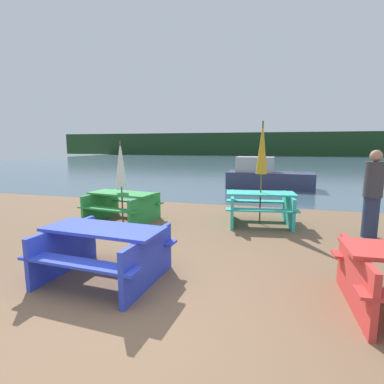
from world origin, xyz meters
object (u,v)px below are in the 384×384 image
object	(u,v)px
picnic_table_blue	(104,248)
umbrella_gold	(262,149)
person	(373,194)
umbrella_white	(121,164)
boat	(266,177)
picnic_table_teal	(260,205)
picnic_table_green	(122,204)

from	to	relation	value
picnic_table_blue	umbrella_gold	distance (m)	4.45
picnic_table_blue	person	distance (m)	5.37
picnic_table_blue	umbrella_gold	bearing A→B (deg)	61.56
umbrella_gold	umbrella_white	size ratio (longest dim) A/B	1.22
umbrella_white	boat	distance (m)	7.71
picnic_table_blue	umbrella_gold	world-z (taller)	umbrella_gold
picnic_table_teal	umbrella_white	distance (m)	3.58
boat	person	world-z (taller)	person
picnic_table_blue	person	size ratio (longest dim) A/B	0.99
picnic_table_green	boat	bearing A→B (deg)	63.83
picnic_table_blue	picnic_table_green	xyz separation A→B (m)	(-1.37, 3.08, -0.02)
picnic_table_blue	umbrella_white	xyz separation A→B (m)	(-1.37, 3.08, 0.98)
picnic_table_teal	umbrella_white	size ratio (longest dim) A/B	0.89
umbrella_gold	picnic_table_green	bearing A→B (deg)	-169.19
umbrella_white	person	xyz separation A→B (m)	(5.65, 0.13, -0.53)
picnic_table_blue	umbrella_white	size ratio (longest dim) A/B	0.89
picnic_table_teal	umbrella_gold	xyz separation A→B (m)	(0.00, 0.00, 1.37)
umbrella_white	picnic_table_green	bearing A→B (deg)	0.00
picnic_table_blue	boat	bearing A→B (deg)	78.57
picnic_table_blue	picnic_table_teal	xyz separation A→B (m)	(2.02, 3.72, 0.00)
picnic_table_blue	boat	distance (m)	10.15
picnic_table_green	boat	xyz separation A→B (m)	(3.38, 6.87, 0.07)
picnic_table_blue	boat	world-z (taller)	boat
umbrella_gold	boat	size ratio (longest dim) A/B	0.66
picnic_table_teal	picnic_table_green	bearing A→B (deg)	-169.19
person	umbrella_gold	bearing A→B (deg)	167.16
picnic_table_blue	person	world-z (taller)	person
picnic_table_teal	picnic_table_blue	bearing A→B (deg)	-118.44
umbrella_gold	boat	bearing A→B (deg)	90.04
umbrella_gold	picnic_table_teal	bearing A→B (deg)	-104.04
picnic_table_green	person	bearing A→B (deg)	1.30
umbrella_white	person	bearing A→B (deg)	1.30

